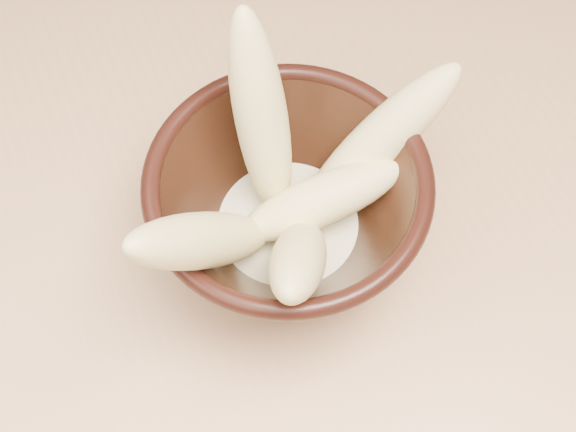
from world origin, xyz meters
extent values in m
cylinder|color=tan|center=(0.54, 0.34, 0.35)|extent=(0.05, 0.05, 0.71)
cylinder|color=black|center=(0.24, 0.03, 0.76)|extent=(0.08, 0.08, 0.01)
cylinder|color=black|center=(0.24, 0.03, 0.78)|extent=(0.08, 0.08, 0.01)
torus|color=black|center=(0.24, 0.03, 0.85)|extent=(0.19, 0.19, 0.01)
cylinder|color=beige|center=(0.24, 0.03, 0.78)|extent=(0.11, 0.11, 0.01)
ellipsoid|color=#F6E291|center=(0.24, 0.07, 0.86)|extent=(0.04, 0.09, 0.16)
ellipsoid|color=#F6E291|center=(0.18, 0.01, 0.86)|extent=(0.13, 0.09, 0.15)
ellipsoid|color=#F6E291|center=(0.31, 0.04, 0.84)|extent=(0.14, 0.05, 0.12)
ellipsoid|color=#F6E291|center=(0.26, 0.02, 0.82)|extent=(0.12, 0.04, 0.06)
ellipsoid|color=#F6E291|center=(0.23, -0.02, 0.84)|extent=(0.09, 0.12, 0.12)
camera|label=1|loc=(0.14, -0.22, 1.29)|focal=50.00mm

